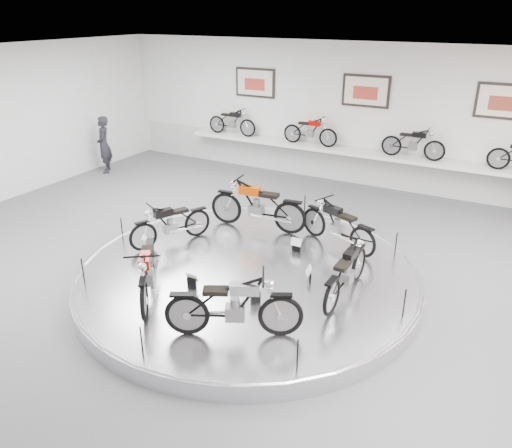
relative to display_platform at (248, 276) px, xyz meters
The scene contains 20 objects.
floor 0.34m from the display_platform, 90.00° to the right, with size 16.00×16.00×0.00m, color #575659.
ceiling 3.86m from the display_platform, 90.00° to the right, with size 16.00×16.00×0.00m, color white.
wall_back 6.95m from the display_platform, 90.00° to the left, with size 16.00×16.00×0.00m, color silver.
dado_band 6.69m from the display_platform, 90.00° to the left, with size 15.68×0.04×1.10m, color #BCBCBA.
display_platform is the anchor object (origin of this frame).
platform_rim 0.12m from the display_platform, ahead, with size 6.40×6.40×0.10m, color #B2B2BA.
shelf 6.46m from the display_platform, 90.00° to the left, with size 11.00×0.55×0.10m, color silver.
poster_left 7.94m from the display_platform, 117.72° to the left, with size 1.35×0.06×0.88m, color silver.
poster_center 7.13m from the display_platform, 90.00° to the left, with size 1.35×0.06×0.88m, color silver.
poster_right 7.94m from the display_platform, 62.28° to the left, with size 1.35×0.06×0.88m, color silver.
shelf_bike_a 7.76m from the display_platform, 123.27° to the left, with size 1.22×0.42×0.73m, color black, non-canonical shape.
shelf_bike_b 6.69m from the display_platform, 103.19° to the left, with size 1.22×0.42×0.73m, color #8A0700, non-canonical shape.
shelf_bike_c 6.69m from the display_platform, 76.81° to the left, with size 1.22×0.42×0.73m, color black, non-canonical shape.
bike_a 2.16m from the display_platform, 57.32° to the left, with size 1.63×0.58×0.96m, color black, non-canonical shape.
bike_b 2.02m from the display_platform, 113.11° to the left, with size 1.89×0.67×1.11m, color #C43F00, non-canonical shape.
bike_c 2.05m from the display_platform, behind, with size 1.55×0.55×0.91m, color black, non-canonical shape.
bike_d 2.03m from the display_platform, 121.10° to the right, with size 1.68×0.59×0.99m, color #8A0700, non-canonical shape.
bike_e 2.17m from the display_platform, 66.19° to the right, with size 1.74×0.62×1.03m, color #AFB0B4, non-canonical shape.
bike_f 2.02m from the display_platform, ahead, with size 1.59×0.56×0.94m, color black, non-canonical shape.
visitor 8.41m from the display_platform, 151.99° to the left, with size 0.64×0.42×1.77m, color black.
Camera 1 is at (4.10, -6.89, 4.81)m, focal length 35.00 mm.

